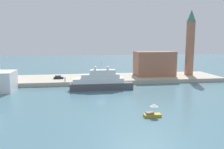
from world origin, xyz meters
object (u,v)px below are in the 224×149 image
at_px(large_yacht, 101,82).
at_px(small_motorboat, 153,112).
at_px(bell_tower, 190,40).
at_px(parked_car, 58,77).
at_px(person_figure, 65,79).
at_px(mooring_bollard, 97,80).
at_px(harbor_building, 154,64).

bearing_deg(large_yacht, small_motorboat, -73.36).
xyz_separation_m(bell_tower, parked_car, (-58.91, -2.38, -15.38)).
relative_size(small_motorboat, bell_tower, 0.14).
bearing_deg(large_yacht, parked_car, 134.70).
height_order(large_yacht, person_figure, large_yacht).
distance_m(person_figure, mooring_bollard, 12.66).
bearing_deg(large_yacht, bell_tower, 23.64).
xyz_separation_m(large_yacht, mooring_bollard, (-0.40, 9.59, -0.83)).
height_order(small_motorboat, bell_tower, bell_tower).
bearing_deg(small_motorboat, bell_tower, 55.63).
bearing_deg(harbor_building, small_motorboat, -108.95).
height_order(harbor_building, person_figure, harbor_building).
height_order(large_yacht, mooring_bollard, large_yacht).
xyz_separation_m(parked_car, person_figure, (3.10, -6.58, 0.26)).
height_order(large_yacht, parked_car, large_yacht).
distance_m(harbor_building, person_figure, 40.82).
distance_m(small_motorboat, mooring_bollard, 41.19).
bearing_deg(small_motorboat, parked_car, 118.36).
xyz_separation_m(small_motorboat, harbor_building, (17.18, 50.04, 5.88)).
bearing_deg(person_figure, harbor_building, 14.01).
bearing_deg(harbor_building, large_yacht, -143.35).
relative_size(small_motorboat, mooring_bollard, 4.47).
bearing_deg(large_yacht, person_figure, 143.25).
bearing_deg(mooring_bollard, large_yacht, -87.58).
xyz_separation_m(parked_car, mooring_bollard, (15.75, -6.74, -0.13)).
bearing_deg(parked_car, harbor_building, 4.36).
relative_size(bell_tower, person_figure, 16.25).
distance_m(bell_tower, person_figure, 58.51).
height_order(parked_car, mooring_bollard, parked_car).
height_order(small_motorboat, parked_car, small_motorboat).
height_order(large_yacht, small_motorboat, large_yacht).
height_order(small_motorboat, harbor_building, harbor_building).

